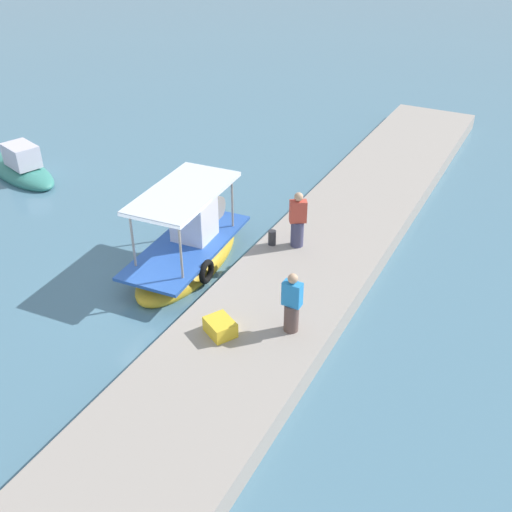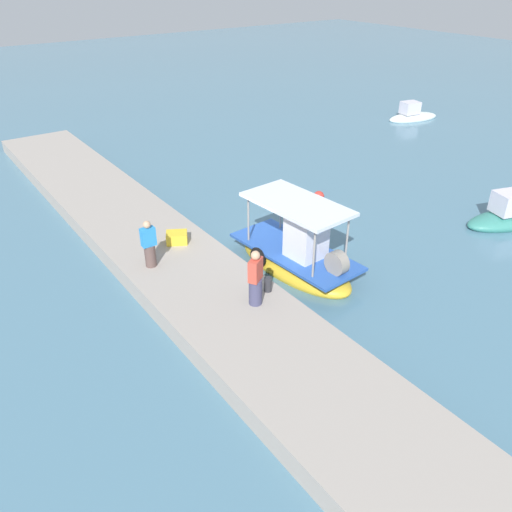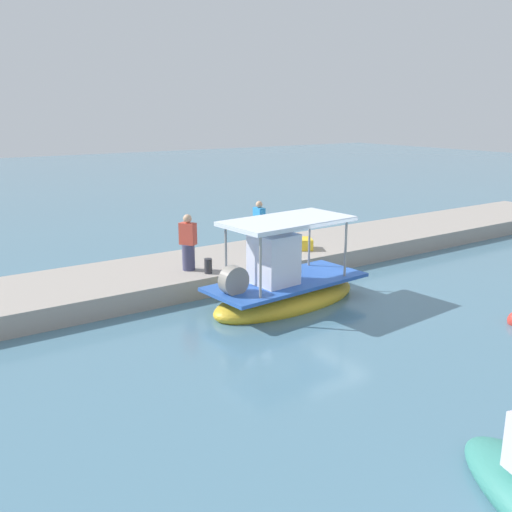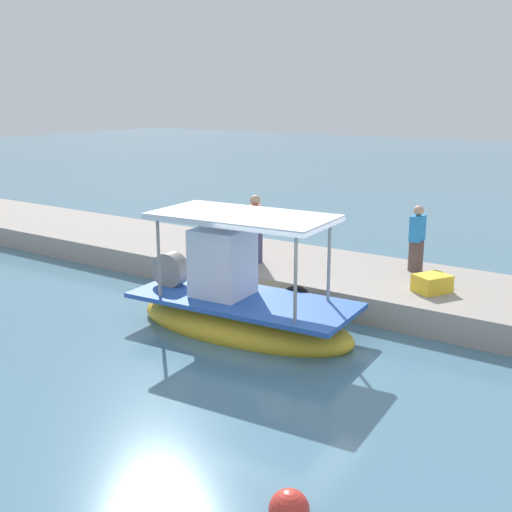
{
  "view_description": "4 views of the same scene",
  "coord_description": "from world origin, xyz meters",
  "px_view_note": "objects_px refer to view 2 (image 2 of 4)",
  "views": [
    {
      "loc": [
        -11.32,
        -9.05,
        9.89
      ],
      "look_at": [
        0.95,
        -2.54,
        1.23
      ],
      "focal_mm": 41.51,
      "sensor_mm": 36.0,
      "label": 1
    },
    {
      "loc": [
        13.16,
        -10.16,
        9.51
      ],
      "look_at": [
        0.92,
        -1.43,
        0.79
      ],
      "focal_mm": 36.26,
      "sensor_mm": 36.0,
      "label": 2
    },
    {
      "loc": [
        10.8,
        12.4,
        5.51
      ],
      "look_at": [
        0.62,
        -2.54,
        0.81
      ],
      "focal_mm": 39.55,
      "sensor_mm": 36.0,
      "label": 3
    },
    {
      "loc": [
        -6.23,
        10.41,
        4.92
      ],
      "look_at": [
        1.87,
        -1.37,
        1.27
      ],
      "focal_mm": 44.77,
      "sensor_mm": 36.0,
      "label": 4
    }
  ],
  "objects_px": {
    "fisherman_near_bollard": "(149,246)",
    "moored_boat_mid": "(412,116)",
    "cargo_crate": "(177,237)",
    "marker_buoy": "(319,196)",
    "main_fishing_boat": "(296,256)",
    "fisherman_by_crate": "(255,280)",
    "mooring_bollard": "(268,284)"
  },
  "relations": [
    {
      "from": "fisherman_near_bollard",
      "to": "mooring_bollard",
      "type": "bearing_deg",
      "value": 33.12
    },
    {
      "from": "main_fishing_boat",
      "to": "fisherman_by_crate",
      "type": "bearing_deg",
      "value": -61.16
    },
    {
      "from": "fisherman_near_bollard",
      "to": "moored_boat_mid",
      "type": "height_order",
      "value": "fisherman_near_bollard"
    },
    {
      "from": "marker_buoy",
      "to": "moored_boat_mid",
      "type": "xyz_separation_m",
      "value": [
        -6.34,
        14.02,
        0.11
      ]
    },
    {
      "from": "moored_boat_mid",
      "to": "fisherman_near_bollard",
      "type": "bearing_deg",
      "value": -70.29
    },
    {
      "from": "mooring_bollard",
      "to": "marker_buoy",
      "type": "bearing_deg",
      "value": 128.09
    },
    {
      "from": "fisherman_by_crate",
      "to": "moored_boat_mid",
      "type": "distance_m",
      "value": 24.81
    },
    {
      "from": "fisherman_by_crate",
      "to": "mooring_bollard",
      "type": "relative_size",
      "value": 3.81
    },
    {
      "from": "main_fishing_boat",
      "to": "marker_buoy",
      "type": "distance_m",
      "value": 6.32
    },
    {
      "from": "fisherman_near_bollard",
      "to": "fisherman_by_crate",
      "type": "height_order",
      "value": "fisherman_by_crate"
    },
    {
      "from": "main_fishing_boat",
      "to": "fisherman_near_bollard",
      "type": "bearing_deg",
      "value": -116.13
    },
    {
      "from": "main_fishing_boat",
      "to": "cargo_crate",
      "type": "height_order",
      "value": "main_fishing_boat"
    },
    {
      "from": "fisherman_near_bollard",
      "to": "fisherman_by_crate",
      "type": "xyz_separation_m",
      "value": [
        3.76,
        1.57,
        0.06
      ]
    },
    {
      "from": "mooring_bollard",
      "to": "marker_buoy",
      "type": "relative_size",
      "value": 0.93
    },
    {
      "from": "fisherman_near_bollard",
      "to": "mooring_bollard",
      "type": "distance_m",
      "value": 4.16
    },
    {
      "from": "fisherman_near_bollard",
      "to": "cargo_crate",
      "type": "xyz_separation_m",
      "value": [
        -0.94,
        1.46,
        -0.55
      ]
    },
    {
      "from": "fisherman_by_crate",
      "to": "mooring_bollard",
      "type": "distance_m",
      "value": 0.95
    },
    {
      "from": "mooring_bollard",
      "to": "moored_boat_mid",
      "type": "height_order",
      "value": "moored_boat_mid"
    },
    {
      "from": "marker_buoy",
      "to": "moored_boat_mid",
      "type": "height_order",
      "value": "moored_boat_mid"
    },
    {
      "from": "cargo_crate",
      "to": "marker_buoy",
      "type": "height_order",
      "value": "cargo_crate"
    },
    {
      "from": "fisherman_by_crate",
      "to": "marker_buoy",
      "type": "relative_size",
      "value": 3.56
    },
    {
      "from": "moored_boat_mid",
      "to": "cargo_crate",
      "type": "bearing_deg",
      "value": -71.27
    },
    {
      "from": "main_fishing_boat",
      "to": "mooring_bollard",
      "type": "xyz_separation_m",
      "value": [
        1.27,
        -2.19,
        0.35
      ]
    },
    {
      "from": "main_fishing_boat",
      "to": "marker_buoy",
      "type": "relative_size",
      "value": 10.38
    },
    {
      "from": "mooring_bollard",
      "to": "marker_buoy",
      "type": "distance_m",
      "value": 8.84
    },
    {
      "from": "mooring_bollard",
      "to": "fisherman_near_bollard",
      "type": "bearing_deg",
      "value": -146.88
    },
    {
      "from": "moored_boat_mid",
      "to": "fisherman_by_crate",
      "type": "bearing_deg",
      "value": -60.83
    },
    {
      "from": "marker_buoy",
      "to": "fisherman_by_crate",
      "type": "bearing_deg",
      "value": -52.99
    },
    {
      "from": "main_fishing_boat",
      "to": "cargo_crate",
      "type": "relative_size",
      "value": 7.02
    },
    {
      "from": "main_fishing_boat",
      "to": "moored_boat_mid",
      "type": "xyz_separation_m",
      "value": [
        -10.49,
        18.76,
        -0.31
      ]
    },
    {
      "from": "main_fishing_boat",
      "to": "cargo_crate",
      "type": "distance_m",
      "value": 4.33
    },
    {
      "from": "main_fishing_boat",
      "to": "marker_buoy",
      "type": "height_order",
      "value": "main_fishing_boat"
    }
  ]
}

